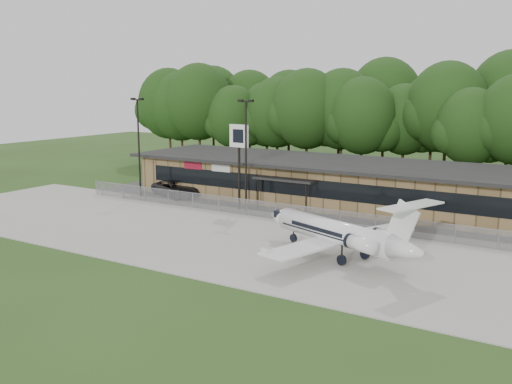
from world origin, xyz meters
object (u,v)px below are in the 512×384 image
Objects in this scene: business_jet at (340,234)px; pole_sign at (239,145)px; terminal at (329,182)px; suv at (176,189)px.

pole_sign is (-14.12, 9.37, 4.38)m from business_jet.
terminal is 18.44m from business_jet.
suv is at bearing -160.54° from terminal.
pole_sign is (-5.93, -7.14, 3.91)m from terminal.
terminal is 5.15× the size of pole_sign.
business_jet is at bearing -63.62° from terminal.
terminal is at bearing -50.59° from suv.
business_jet is (8.19, -16.52, -0.47)m from terminal.
business_jet reaches higher than terminal.
terminal is at bearing 57.11° from pole_sign.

